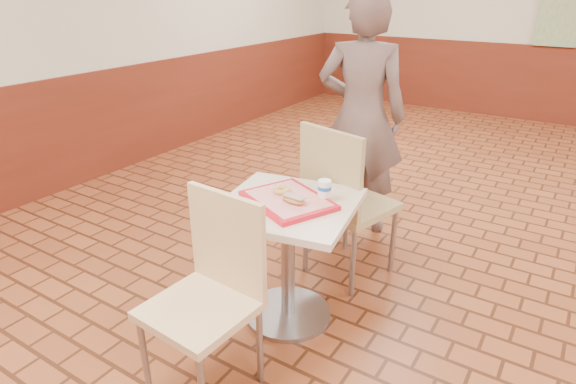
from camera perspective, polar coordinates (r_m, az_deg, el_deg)
The scene contains 9 objects.
wainscot_band at distance 2.66m, azimuth 29.22°, elevation -7.94°, with size 8.00×10.00×1.00m.
main_table at distance 2.59m, azimuth 0.00°, elevation -5.96°, with size 0.68×0.68×0.71m.
chair_main_front at distance 2.20m, azimuth -9.11°, elevation -10.96°, with size 0.46×0.46×0.93m.
chair_main_back at distance 2.94m, azimuth 6.52°, elevation -0.54°, with size 0.57×0.57×1.01m.
customer at distance 3.54m, azimuth 8.67°, elevation 8.82°, with size 0.64×0.42×1.74m, color #66524F.
serving_tray at distance 2.48m, azimuth 0.00°, elevation -0.99°, with size 0.44×0.35×0.03m.
ring_donut at distance 2.52m, azimuth -0.76°, elevation 0.24°, with size 0.09×0.09×0.03m, color gold.
long_john_donut at distance 2.40m, azimuth 0.68°, elevation -0.92°, with size 0.14×0.07×0.04m.
paper_cup at distance 2.48m, azimuth 4.35°, elevation 0.45°, with size 0.07×0.07×0.09m.
Camera 1 is at (-0.03, -2.34, 1.75)m, focal length 30.00 mm.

